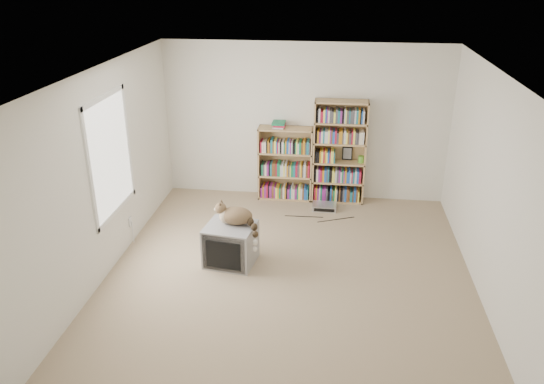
# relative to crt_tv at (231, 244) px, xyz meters

# --- Properties ---
(floor) EXTENTS (4.50, 5.00, 0.01)m
(floor) POSITION_rel_crt_tv_xyz_m (0.77, -0.21, -0.26)
(floor) COLOR tan
(floor) RESTS_ON ground
(wall_back) EXTENTS (4.50, 0.02, 2.50)m
(wall_back) POSITION_rel_crt_tv_xyz_m (0.77, 2.29, 0.99)
(wall_back) COLOR silver
(wall_back) RESTS_ON floor
(wall_front) EXTENTS (4.50, 0.02, 2.50)m
(wall_front) POSITION_rel_crt_tv_xyz_m (0.77, -2.71, 0.99)
(wall_front) COLOR silver
(wall_front) RESTS_ON floor
(wall_left) EXTENTS (0.02, 5.00, 2.50)m
(wall_left) POSITION_rel_crt_tv_xyz_m (-1.48, -0.21, 0.99)
(wall_left) COLOR silver
(wall_left) RESTS_ON floor
(wall_right) EXTENTS (0.02, 5.00, 2.50)m
(wall_right) POSITION_rel_crt_tv_xyz_m (3.02, -0.21, 0.99)
(wall_right) COLOR silver
(wall_right) RESTS_ON floor
(ceiling) EXTENTS (4.50, 5.00, 0.02)m
(ceiling) POSITION_rel_crt_tv_xyz_m (0.77, -0.21, 2.24)
(ceiling) COLOR white
(ceiling) RESTS_ON wall_back
(window) EXTENTS (0.02, 1.22, 1.52)m
(window) POSITION_rel_crt_tv_xyz_m (-1.47, -0.01, 1.14)
(window) COLOR white
(window) RESTS_ON wall_left
(crt_tv) EXTENTS (0.68, 0.63, 0.53)m
(crt_tv) POSITION_rel_crt_tv_xyz_m (0.00, 0.00, 0.00)
(crt_tv) COLOR gray
(crt_tv) RESTS_ON floor
(cat) EXTENTS (0.60, 0.45, 0.50)m
(cat) POSITION_rel_crt_tv_xyz_m (0.11, 0.02, 0.35)
(cat) COLOR #392317
(cat) RESTS_ON crt_tv
(bookcase_tall) EXTENTS (0.83, 0.30, 1.65)m
(bookcase_tall) POSITION_rel_crt_tv_xyz_m (1.34, 2.15, 0.53)
(bookcase_tall) COLOR tan
(bookcase_tall) RESTS_ON floor
(bookcase_short) EXTENTS (0.87, 0.30, 1.19)m
(bookcase_short) POSITION_rel_crt_tv_xyz_m (0.49, 2.15, 0.28)
(bookcase_short) COLOR tan
(bookcase_short) RESTS_ON floor
(book_stack) EXTENTS (0.21, 0.27, 0.09)m
(book_stack) POSITION_rel_crt_tv_xyz_m (0.37, 2.15, 0.98)
(book_stack) COLOR #B21737
(book_stack) RESTS_ON bookcase_short
(green_mug) EXTENTS (0.10, 0.10, 0.11)m
(green_mug) POSITION_rel_crt_tv_xyz_m (1.69, 2.13, 0.47)
(green_mug) COLOR #5BA32E
(green_mug) RESTS_ON bookcase_tall
(framed_print) EXTENTS (0.16, 0.05, 0.21)m
(framed_print) POSITION_rel_crt_tv_xyz_m (1.47, 2.23, 0.52)
(framed_print) COLOR black
(framed_print) RESTS_ON bookcase_tall
(dvd_player) EXTENTS (0.38, 0.27, 0.09)m
(dvd_player) POSITION_rel_crt_tv_xyz_m (1.15, 1.76, -0.22)
(dvd_player) COLOR #B9B9BE
(dvd_player) RESTS_ON floor
(wall_outlet) EXTENTS (0.01, 0.08, 0.13)m
(wall_outlet) POSITION_rel_crt_tv_xyz_m (-1.47, 0.34, 0.06)
(wall_outlet) COLOR silver
(wall_outlet) RESTS_ON wall_left
(floor_cables) EXTENTS (1.20, 0.70, 0.01)m
(floor_cables) POSITION_rel_crt_tv_xyz_m (1.01, 1.29, -0.26)
(floor_cables) COLOR black
(floor_cables) RESTS_ON floor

